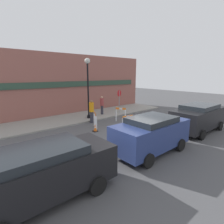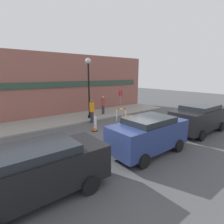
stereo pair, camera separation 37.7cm
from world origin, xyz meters
The scene contains 17 objects.
ground_plane centered at (0.00, 0.00, 0.00)m, with size 60.00×60.00×0.00m, color #4C4C4F.
sidewalk_slab centered at (0.00, 6.27, 0.06)m, with size 18.00×3.55×0.11m.
storefront_facade centered at (0.00, 8.12, 2.75)m, with size 18.00×0.22×5.50m.
streetlamp_post centered at (0.35, 5.31, 3.22)m, with size 0.44×0.44×4.81m.
stop_sign centered at (3.62, 5.15, 1.56)m, with size 0.59×0.17×2.15m.
barricade_0 centered at (1.91, 3.09, 0.60)m, with size 0.55×0.75×1.12m.
barricade_1 centered at (-0.57, 3.04, 0.59)m, with size 0.57×0.89×1.07m.
barricade_2 centered at (0.34, 0.75, 0.61)m, with size 0.78×0.25×1.15m.
traffic_cone_0 centered at (2.30, 1.53, 0.24)m, with size 0.30×0.30×0.50m.
traffic_cone_1 centered at (-1.07, 2.34, 0.23)m, with size 0.30×0.30×0.49m.
traffic_cone_2 centered at (1.86, 1.14, 0.22)m, with size 0.30×0.30×0.46m.
traffic_cone_3 centered at (1.89, 1.68, 0.31)m, with size 0.30×0.30×0.65m.
person_worker centered at (-0.06, 4.25, 0.96)m, with size 0.47×0.47×1.79m.
person_pedestrian centered at (2.04, 5.73, 1.00)m, with size 0.45×0.45×1.66m.
parked_car_0 centered at (-5.85, -1.95, 0.94)m, with size 4.31×1.90×1.65m.
parked_car_1 centered at (-0.80, -1.95, 0.98)m, with size 4.00×1.89×1.74m.
parked_car_2 centered at (4.15, -1.95, 1.00)m, with size 4.43×1.93×1.79m.
Camera 1 is at (-7.25, -6.76, 3.66)m, focal length 28.00 mm.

